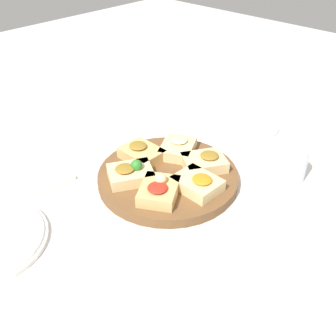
% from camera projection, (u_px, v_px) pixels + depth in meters
% --- Properties ---
extents(ground_plane, '(3.00, 3.00, 0.00)m').
position_uv_depth(ground_plane, '(168.00, 181.00, 0.97)').
color(ground_plane, silver).
extents(serving_board, '(0.34, 0.34, 0.02)m').
position_uv_depth(serving_board, '(168.00, 177.00, 0.96)').
color(serving_board, brown).
rests_on(serving_board, ground_plane).
extents(focaccia_slice_0, '(0.13, 0.12, 0.04)m').
position_uv_depth(focaccia_slice_0, '(178.00, 148.00, 1.02)').
color(focaccia_slice_0, '#E5C689').
rests_on(focaccia_slice_0, serving_board).
extents(focaccia_slice_1, '(0.08, 0.10, 0.04)m').
position_uv_depth(focaccia_slice_1, '(142.00, 153.00, 1.00)').
color(focaccia_slice_1, tan).
rests_on(focaccia_slice_1, serving_board).
extents(focaccia_slice_2, '(0.13, 0.12, 0.05)m').
position_uv_depth(focaccia_slice_2, '(131.00, 173.00, 0.92)').
color(focaccia_slice_2, '#E5C689').
rests_on(focaccia_slice_2, serving_board).
extents(focaccia_slice_3, '(0.13, 0.12, 0.05)m').
position_uv_depth(focaccia_slice_3, '(159.00, 190.00, 0.87)').
color(focaccia_slice_3, tan).
rests_on(focaccia_slice_3, serving_board).
extents(focaccia_slice_4, '(0.08, 0.10, 0.04)m').
position_uv_depth(focaccia_slice_4, '(197.00, 184.00, 0.89)').
color(focaccia_slice_4, '#E5C689').
rests_on(focaccia_slice_4, serving_board).
extents(focaccia_slice_5, '(0.13, 0.12, 0.04)m').
position_uv_depth(focaccia_slice_5, '(205.00, 162.00, 0.96)').
color(focaccia_slice_5, '#E5C689').
rests_on(focaccia_slice_5, serving_board).
extents(plate_left, '(0.26, 0.26, 0.02)m').
position_uv_depth(plate_left, '(236.00, 122.00, 1.20)').
color(plate_left, white).
rests_on(plate_left, ground_plane).
extents(water_glass, '(0.07, 0.07, 0.09)m').
position_uv_depth(water_glass, '(293.00, 163.00, 0.95)').
color(water_glass, silver).
rests_on(water_glass, ground_plane).
extents(napkin_stack, '(0.12, 0.11, 0.01)m').
position_uv_depth(napkin_stack, '(45.00, 179.00, 0.97)').
color(napkin_stack, white).
rests_on(napkin_stack, ground_plane).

